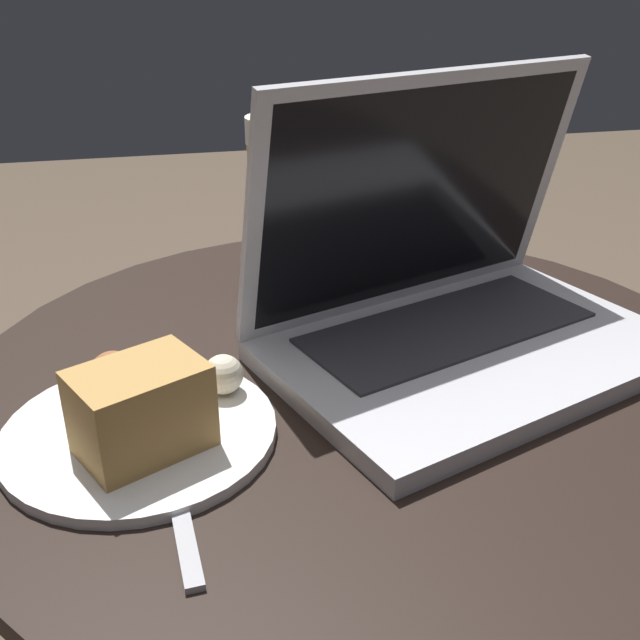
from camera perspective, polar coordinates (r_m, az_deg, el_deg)
name	(u,v)px	position (r m, az deg, el deg)	size (l,w,h in m)	color
table	(357,503)	(0.75, 2.80, -13.78)	(0.70, 0.70, 0.52)	black
laptop	(453,298)	(0.68, 10.06, 1.66)	(0.41, 0.34, 0.24)	silver
beer_glass	(278,214)	(0.75, -3.19, 8.05)	(0.06, 0.06, 0.19)	gold
snack_plate	(142,416)	(0.57, -13.39, -7.12)	(0.21, 0.21, 0.07)	white
fork	(174,481)	(0.54, -11.07, -11.95)	(0.03, 0.18, 0.00)	#B2B2B7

